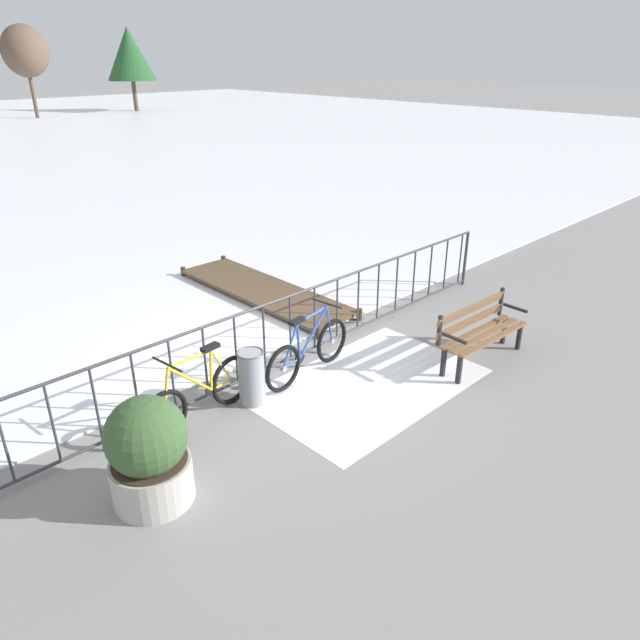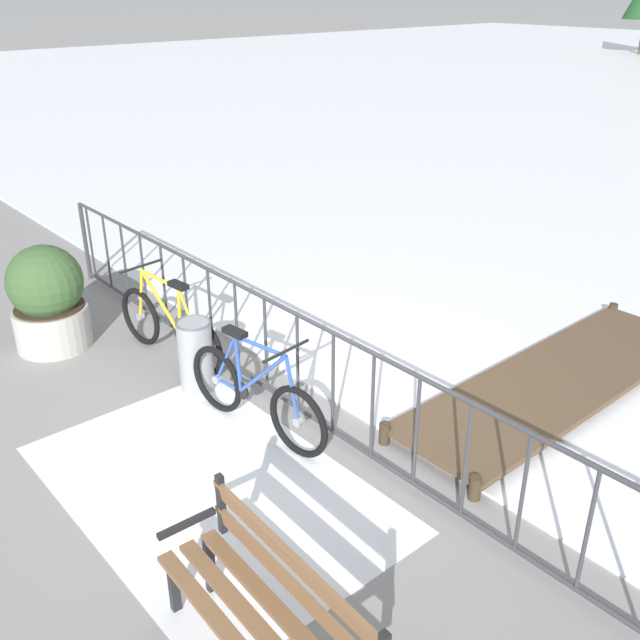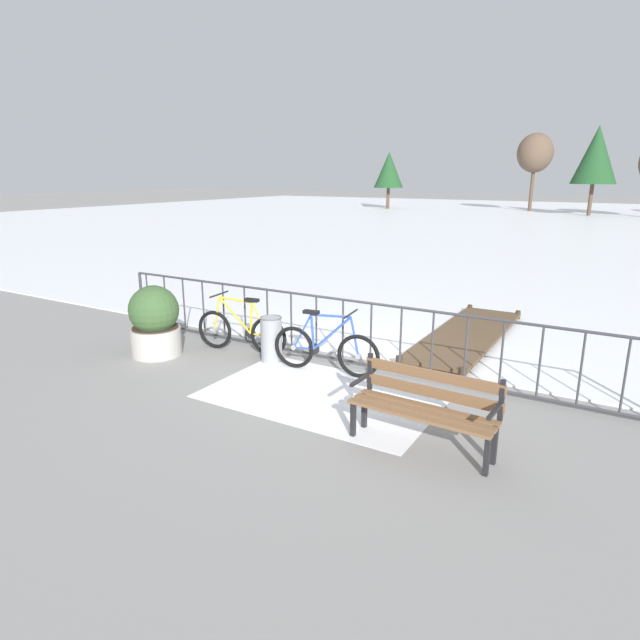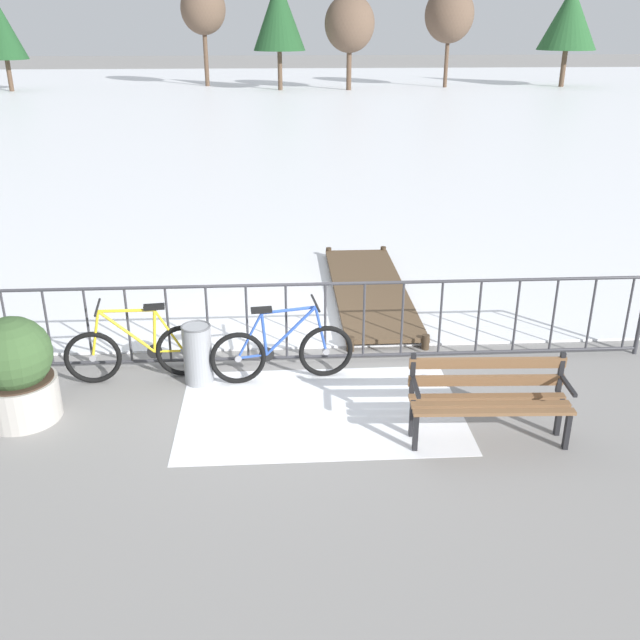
# 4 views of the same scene
# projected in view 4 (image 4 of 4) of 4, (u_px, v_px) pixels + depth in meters

# --- Properties ---
(ground_plane) EXTENTS (160.00, 160.00, 0.00)m
(ground_plane) POSITION_uv_depth(u_px,v_px,m) (287.00, 363.00, 8.96)
(ground_plane) COLOR gray
(frozen_pond) EXTENTS (80.00, 56.00, 0.03)m
(frozen_pond) POSITION_uv_depth(u_px,v_px,m) (276.00, 106.00, 35.03)
(frozen_pond) COLOR white
(frozen_pond) RESTS_ON ground
(snow_patch) EXTENTS (3.10, 1.99, 0.01)m
(snow_patch) POSITION_uv_depth(u_px,v_px,m) (321.00, 410.00, 7.87)
(snow_patch) COLOR white
(snow_patch) RESTS_ON ground
(railing_fence) EXTENTS (9.06, 0.06, 1.07)m
(railing_fence) POSITION_uv_depth(u_px,v_px,m) (286.00, 322.00, 8.74)
(railing_fence) COLOR #38383D
(railing_fence) RESTS_ON ground
(bicycle_near_railing) EXTENTS (1.71, 0.52, 0.97)m
(bicycle_near_railing) POSITION_uv_depth(u_px,v_px,m) (139.00, 351.00, 8.42)
(bicycle_near_railing) COLOR black
(bicycle_near_railing) RESTS_ON ground
(bicycle_second) EXTENTS (1.70, 0.52, 0.97)m
(bicycle_second) POSITION_uv_depth(u_px,v_px,m) (282.00, 352.00, 8.41)
(bicycle_second) COLOR black
(bicycle_second) RESTS_ON ground
(park_bench) EXTENTS (1.62, 0.55, 0.89)m
(park_bench) POSITION_uv_depth(u_px,v_px,m) (489.00, 393.00, 7.18)
(park_bench) COLOR brown
(park_bench) RESTS_ON ground
(planter_with_shrub) EXTENTS (0.81, 0.81, 1.17)m
(planter_with_shrub) POSITION_uv_depth(u_px,v_px,m) (16.00, 371.00, 7.52)
(planter_with_shrub) COLOR #ADA8A0
(planter_with_shrub) RESTS_ON ground
(trash_bin) EXTENTS (0.35, 0.35, 0.73)m
(trash_bin) POSITION_uv_depth(u_px,v_px,m) (198.00, 354.00, 8.35)
(trash_bin) COLOR gray
(trash_bin) RESTS_ON ground
(wooden_dock) EXTENTS (1.10, 3.98, 0.20)m
(wooden_dock) POSITION_uv_depth(u_px,v_px,m) (369.00, 289.00, 11.04)
(wooden_dock) COLOR brown
(wooden_dock) RESTS_ON ground
(tree_far_west) EXTENTS (3.04, 3.04, 6.20)m
(tree_far_west) POSITION_uv_depth(u_px,v_px,m) (279.00, 14.00, 40.90)
(tree_far_west) COLOR brown
(tree_far_west) RESTS_ON ground
(tree_west_mid) EXTENTS (2.90, 2.90, 5.30)m
(tree_west_mid) POSITION_uv_depth(u_px,v_px,m) (350.00, 24.00, 41.10)
(tree_west_mid) COLOR brown
(tree_west_mid) RESTS_ON ground
(tree_centre) EXTENTS (2.94, 2.94, 5.80)m
(tree_centre) POSITION_uv_depth(u_px,v_px,m) (449.00, 15.00, 42.57)
(tree_centre) COLOR brown
(tree_centre) RESTS_ON ground
(tree_east_mid) EXTENTS (2.50, 2.50, 4.75)m
(tree_east_mid) POSITION_uv_depth(u_px,v_px,m) (2.00, 32.00, 40.55)
(tree_east_mid) COLOR brown
(tree_east_mid) RESTS_ON ground
(tree_far_east) EXTENTS (3.56, 3.56, 5.83)m
(tree_far_east) POSITION_uv_depth(u_px,v_px,m) (570.00, 18.00, 43.01)
(tree_far_east) COLOR brown
(tree_far_east) RESTS_ON ground
(tree_extra) EXTENTS (2.73, 2.73, 6.03)m
(tree_extra) POSITION_uv_depth(u_px,v_px,m) (203.00, 9.00, 43.24)
(tree_extra) COLOR brown
(tree_extra) RESTS_ON ground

